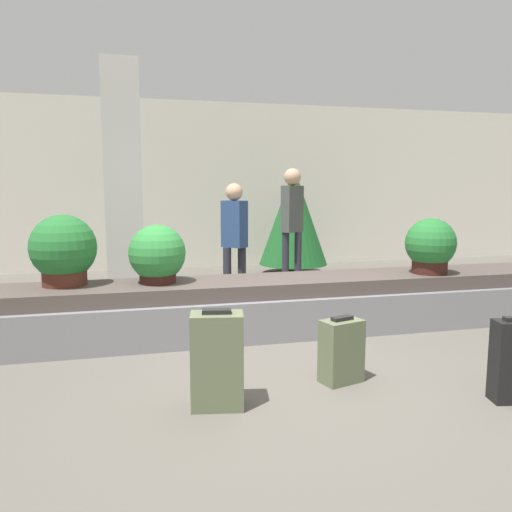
{
  "coord_description": "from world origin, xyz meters",
  "views": [
    {
      "loc": [
        -1.26,
        -3.83,
        1.54
      ],
      "look_at": [
        0.0,
        1.27,
        0.83
      ],
      "focal_mm": 35.0,
      "sensor_mm": 36.0,
      "label": 1
    }
  ],
  "objects_px": {
    "potted_plant_1": "(63,251)",
    "decorated_tree": "(293,216)",
    "potted_plant_2": "(157,255)",
    "suitcase_1": "(217,360)",
    "suitcase_0": "(341,351)",
    "suitcase_2": "(511,361)",
    "pillar": "(124,184)",
    "traveler_0": "(292,216)",
    "potted_plant_0": "(430,246)",
    "traveler_1": "(234,233)"
  },
  "relations": [
    {
      "from": "suitcase_2",
      "to": "potted_plant_0",
      "type": "relative_size",
      "value": 1.0
    },
    {
      "from": "pillar",
      "to": "potted_plant_1",
      "type": "height_order",
      "value": "pillar"
    },
    {
      "from": "traveler_0",
      "to": "decorated_tree",
      "type": "distance_m",
      "value": 1.41
    },
    {
      "from": "suitcase_1",
      "to": "decorated_tree",
      "type": "xyz_separation_m",
      "value": [
        2.27,
        5.23,
        0.7
      ]
    },
    {
      "from": "suitcase_0",
      "to": "potted_plant_1",
      "type": "height_order",
      "value": "potted_plant_1"
    },
    {
      "from": "potted_plant_2",
      "to": "decorated_tree",
      "type": "bearing_deg",
      "value": 53.01
    },
    {
      "from": "potted_plant_1",
      "to": "decorated_tree",
      "type": "relative_size",
      "value": 0.37
    },
    {
      "from": "pillar",
      "to": "traveler_0",
      "type": "xyz_separation_m",
      "value": [
        2.46,
        0.3,
        -0.47
      ]
    },
    {
      "from": "suitcase_2",
      "to": "potted_plant_0",
      "type": "xyz_separation_m",
      "value": [
        0.64,
        2.05,
        0.59
      ]
    },
    {
      "from": "suitcase_1",
      "to": "suitcase_2",
      "type": "bearing_deg",
      "value": -1.19
    },
    {
      "from": "suitcase_1",
      "to": "potted_plant_0",
      "type": "relative_size",
      "value": 1.13
    },
    {
      "from": "suitcase_2",
      "to": "potted_plant_0",
      "type": "distance_m",
      "value": 2.23
    },
    {
      "from": "suitcase_0",
      "to": "potted_plant_0",
      "type": "distance_m",
      "value": 2.29
    },
    {
      "from": "suitcase_1",
      "to": "traveler_0",
      "type": "bearing_deg",
      "value": 75.13
    },
    {
      "from": "pillar",
      "to": "traveler_0",
      "type": "height_order",
      "value": "pillar"
    },
    {
      "from": "pillar",
      "to": "potted_plant_0",
      "type": "relative_size",
      "value": 5.07
    },
    {
      "from": "potted_plant_1",
      "to": "traveler_1",
      "type": "height_order",
      "value": "traveler_1"
    },
    {
      "from": "potted_plant_2",
      "to": "suitcase_1",
      "type": "bearing_deg",
      "value": -80.07
    },
    {
      "from": "decorated_tree",
      "to": "potted_plant_0",
      "type": "bearing_deg",
      "value": -82.72
    },
    {
      "from": "suitcase_2",
      "to": "decorated_tree",
      "type": "bearing_deg",
      "value": 99.97
    },
    {
      "from": "suitcase_2",
      "to": "potted_plant_1",
      "type": "distance_m",
      "value": 4.08
    },
    {
      "from": "traveler_0",
      "to": "suitcase_0",
      "type": "bearing_deg",
      "value": 48.75
    },
    {
      "from": "potted_plant_0",
      "to": "traveler_0",
      "type": "relative_size",
      "value": 0.34
    },
    {
      "from": "suitcase_2",
      "to": "decorated_tree",
      "type": "xyz_separation_m",
      "value": [
        0.18,
        5.64,
        0.74
      ]
    },
    {
      "from": "potted_plant_0",
      "to": "decorated_tree",
      "type": "xyz_separation_m",
      "value": [
        -0.46,
        3.59,
        0.15
      ]
    },
    {
      "from": "pillar",
      "to": "potted_plant_0",
      "type": "distance_m",
      "value": 3.97
    },
    {
      "from": "suitcase_0",
      "to": "traveler_1",
      "type": "relative_size",
      "value": 0.33
    },
    {
      "from": "suitcase_1",
      "to": "suitcase_2",
      "type": "xyz_separation_m",
      "value": [
        2.09,
        -0.42,
        -0.04
      ]
    },
    {
      "from": "decorated_tree",
      "to": "potted_plant_2",
      "type": "bearing_deg",
      "value": -126.99
    },
    {
      "from": "suitcase_2",
      "to": "suitcase_1",
      "type": "bearing_deg",
      "value": -179.44
    },
    {
      "from": "potted_plant_1",
      "to": "suitcase_0",
      "type": "bearing_deg",
      "value": -36.24
    },
    {
      "from": "suitcase_2",
      "to": "potted_plant_1",
      "type": "height_order",
      "value": "potted_plant_1"
    },
    {
      "from": "suitcase_2",
      "to": "decorated_tree",
      "type": "relative_size",
      "value": 0.33
    },
    {
      "from": "traveler_1",
      "to": "decorated_tree",
      "type": "bearing_deg",
      "value": -74.63
    },
    {
      "from": "potted_plant_2",
      "to": "traveler_0",
      "type": "xyz_separation_m",
      "value": [
        2.13,
        2.1,
        0.26
      ]
    },
    {
      "from": "potted_plant_0",
      "to": "traveler_1",
      "type": "xyz_separation_m",
      "value": [
        -1.98,
        1.46,
        0.06
      ]
    },
    {
      "from": "suitcase_0",
      "to": "traveler_0",
      "type": "height_order",
      "value": "traveler_0"
    },
    {
      "from": "suitcase_1",
      "to": "suitcase_0",
      "type": "bearing_deg",
      "value": 22.18
    },
    {
      "from": "pillar",
      "to": "suitcase_0",
      "type": "height_order",
      "value": "pillar"
    },
    {
      "from": "decorated_tree",
      "to": "traveler_1",
      "type": "bearing_deg",
      "value": -125.51
    },
    {
      "from": "suitcase_0",
      "to": "potted_plant_0",
      "type": "relative_size",
      "value": 0.86
    },
    {
      "from": "potted_plant_1",
      "to": "traveler_1",
      "type": "xyz_separation_m",
      "value": [
        1.98,
        1.22,
        0.02
      ]
    },
    {
      "from": "traveler_0",
      "to": "pillar",
      "type": "bearing_deg",
      "value": -22.4
    },
    {
      "from": "pillar",
      "to": "potted_plant_0",
      "type": "xyz_separation_m",
      "value": [
        3.38,
        -1.95,
        -0.7
      ]
    },
    {
      "from": "suitcase_2",
      "to": "potted_plant_2",
      "type": "xyz_separation_m",
      "value": [
        -2.4,
        2.21,
        0.57
      ]
    },
    {
      "from": "suitcase_2",
      "to": "decorated_tree",
      "type": "distance_m",
      "value": 5.7
    },
    {
      "from": "suitcase_1",
      "to": "potted_plant_2",
      "type": "bearing_deg",
      "value": 110.01
    },
    {
      "from": "potted_plant_2",
      "to": "suitcase_0",
      "type": "bearing_deg",
      "value": -49.24
    },
    {
      "from": "suitcase_0",
      "to": "suitcase_1",
      "type": "xyz_separation_m",
      "value": [
        -1.04,
        -0.22,
        0.09
      ]
    },
    {
      "from": "traveler_1",
      "to": "potted_plant_0",
      "type": "bearing_deg",
      "value": -165.66
    }
  ]
}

